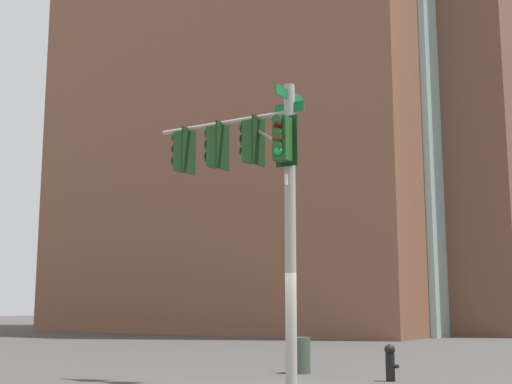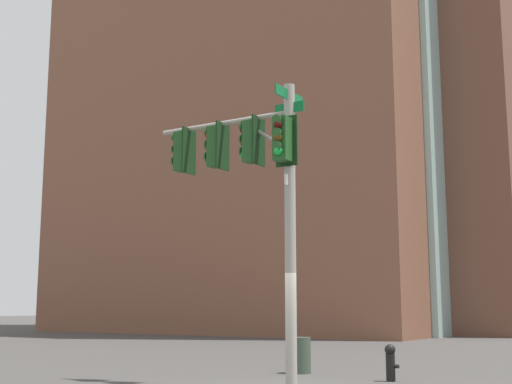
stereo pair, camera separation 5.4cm
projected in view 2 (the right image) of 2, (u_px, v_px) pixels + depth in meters
signal_pole_assembly at (252, 173)px, 16.16m from camera, size 4.06×1.26×6.82m
fire_hydrant at (390, 361)px, 16.66m from camera, size 0.34×0.26×0.87m
litter_bin at (300, 355)px, 18.63m from camera, size 0.56×0.56×0.95m
building_brick_nearside at (261, 25)px, 53.59m from camera, size 27.90×17.19×46.45m
building_brick_midblock at (406, 17)px, 53.92m from camera, size 17.60×15.76×47.94m
building_glass_tower at (366, 14)px, 62.97m from camera, size 22.03×33.00×55.88m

